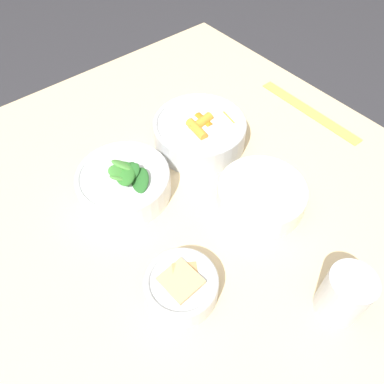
# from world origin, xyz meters

# --- Properties ---
(ground_plane) EXTENTS (10.00, 10.00, 0.00)m
(ground_plane) POSITION_xyz_m (0.00, 0.00, 0.00)
(ground_plane) COLOR #2D2D33
(dining_table) EXTENTS (1.02, 1.03, 0.74)m
(dining_table) POSITION_xyz_m (0.00, 0.00, 0.63)
(dining_table) COLOR beige
(dining_table) RESTS_ON ground_plane
(bowl_carrots) EXTENTS (0.20, 0.20, 0.07)m
(bowl_carrots) POSITION_xyz_m (-0.11, 0.16, 0.77)
(bowl_carrots) COLOR silver
(bowl_carrots) RESTS_ON dining_table
(bowl_greens) EXTENTS (0.18, 0.18, 0.09)m
(bowl_greens) POSITION_xyz_m (-0.09, -0.04, 0.77)
(bowl_greens) COLOR silver
(bowl_greens) RESTS_ON dining_table
(bowl_beans_hotdog) EXTENTS (0.17, 0.17, 0.05)m
(bowl_beans_hotdog) POSITION_xyz_m (0.09, 0.14, 0.77)
(bowl_beans_hotdog) COLOR silver
(bowl_beans_hotdog) RESTS_ON dining_table
(bowl_cookies) EXTENTS (0.12, 0.12, 0.05)m
(bowl_cookies) POSITION_xyz_m (0.14, -0.09, 0.77)
(bowl_cookies) COLOR silver
(bowl_cookies) RESTS_ON dining_table
(ruler) EXTENTS (0.28, 0.03, 0.00)m
(ruler) POSITION_xyz_m (-0.02, 0.43, 0.74)
(ruler) COLOR #EADB4C
(ruler) RESTS_ON dining_table
(cup) EXTENTS (0.07, 0.07, 0.09)m
(cup) POSITION_xyz_m (0.31, 0.08, 0.79)
(cup) COLOR #B2B7C1
(cup) RESTS_ON dining_table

